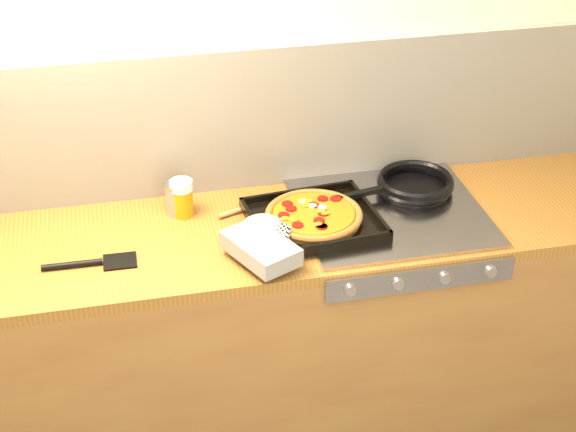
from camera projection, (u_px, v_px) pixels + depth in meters
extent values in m
plane|color=beige|center=(237.00, 92.00, 2.89)|extent=(3.20, 0.00, 3.20)
cube|color=silver|center=(239.00, 121.00, 2.94)|extent=(3.20, 0.02, 0.50)
cube|color=olive|center=(259.00, 344.00, 3.07)|extent=(3.20, 0.60, 0.86)
cube|color=brown|center=(256.00, 235.00, 2.83)|extent=(3.20, 0.60, 0.04)
cube|color=#9E9EA3|center=(420.00, 278.00, 2.68)|extent=(0.60, 0.03, 0.08)
cylinder|color=#A5A5AA|center=(350.00, 290.00, 2.63)|extent=(0.04, 0.02, 0.04)
cylinder|color=#A5A5AA|center=(398.00, 284.00, 2.66)|extent=(0.04, 0.02, 0.04)
cylinder|color=#A5A5AA|center=(445.00, 277.00, 2.68)|extent=(0.04, 0.02, 0.04)
cylinder|color=#A5A5AA|center=(491.00, 271.00, 2.71)|extent=(0.04, 0.02, 0.04)
cube|color=#9E9EA3|center=(390.00, 213.00, 2.90)|extent=(0.60, 0.56, 0.02)
cube|color=black|center=(314.00, 222.00, 2.83)|extent=(0.43, 0.39, 0.01)
cube|color=black|center=(297.00, 192.00, 2.95)|extent=(0.40, 0.05, 0.02)
cube|color=black|center=(332.00, 245.00, 2.68)|extent=(0.40, 0.05, 0.02)
cube|color=black|center=(370.00, 208.00, 2.87)|extent=(0.05, 0.35, 0.02)
cube|color=black|center=(255.00, 227.00, 2.77)|extent=(0.05, 0.35, 0.02)
cylinder|color=brown|center=(314.00, 217.00, 2.82)|extent=(0.33, 0.33, 0.02)
torus|color=brown|center=(314.00, 215.00, 2.81)|extent=(0.34, 0.34, 0.02)
cylinder|color=#BB6C16|center=(314.00, 214.00, 2.81)|extent=(0.29, 0.29, 0.01)
cylinder|color=maroon|center=(323.00, 213.00, 2.80)|extent=(0.04, 0.04, 0.01)
cylinder|color=maroon|center=(287.00, 204.00, 2.85)|extent=(0.04, 0.04, 0.01)
cylinder|color=maroon|center=(322.00, 227.00, 2.73)|extent=(0.04, 0.04, 0.01)
cylinder|color=maroon|center=(284.00, 215.00, 2.79)|extent=(0.04, 0.04, 0.01)
cylinder|color=maroon|center=(323.00, 199.00, 2.88)|extent=(0.04, 0.04, 0.01)
cylinder|color=maroon|center=(313.00, 205.00, 2.85)|extent=(0.04, 0.04, 0.01)
cylinder|color=maroon|center=(298.00, 225.00, 2.74)|extent=(0.04, 0.04, 0.01)
cylinder|color=maroon|center=(336.00, 199.00, 2.88)|extent=(0.04, 0.04, 0.01)
cylinder|color=maroon|center=(322.00, 226.00, 2.74)|extent=(0.04, 0.04, 0.01)
cylinder|color=maroon|center=(319.00, 220.00, 2.77)|extent=(0.04, 0.04, 0.01)
cylinder|color=maroon|center=(291.00, 209.00, 2.83)|extent=(0.04, 0.04, 0.01)
ellipsoid|color=#C58012|center=(292.00, 218.00, 2.77)|extent=(0.03, 0.02, 0.01)
ellipsoid|color=#C58012|center=(285.00, 218.00, 2.77)|extent=(0.03, 0.02, 0.01)
ellipsoid|color=#C58012|center=(306.00, 205.00, 2.84)|extent=(0.03, 0.02, 0.01)
ellipsoid|color=#C58012|center=(301.00, 200.00, 2.87)|extent=(0.03, 0.02, 0.01)
ellipsoid|color=#C58012|center=(318.00, 224.00, 2.74)|extent=(0.03, 0.02, 0.01)
ellipsoid|color=#C58012|center=(326.00, 213.00, 2.80)|extent=(0.03, 0.02, 0.01)
ellipsoid|color=#C58012|center=(321.00, 211.00, 2.81)|extent=(0.03, 0.02, 0.01)
ellipsoid|color=#C58012|center=(294.00, 220.00, 2.77)|extent=(0.03, 0.02, 0.01)
ellipsoid|color=#C58012|center=(308.00, 201.00, 2.87)|extent=(0.03, 0.02, 0.01)
ellipsoid|color=silver|center=(303.00, 201.00, 2.87)|extent=(0.03, 0.03, 0.01)
ellipsoid|color=silver|center=(313.00, 206.00, 2.84)|extent=(0.03, 0.03, 0.01)
ellipsoid|color=silver|center=(322.00, 207.00, 2.84)|extent=(0.03, 0.03, 0.01)
cube|color=black|center=(260.00, 248.00, 2.63)|extent=(0.23, 0.28, 0.06)
ellipsoid|color=black|center=(263.00, 227.00, 2.73)|extent=(0.15, 0.15, 0.06)
cylinder|color=black|center=(281.00, 239.00, 2.68)|extent=(0.08, 0.11, 0.05)
cylinder|color=black|center=(415.00, 189.00, 3.01)|extent=(0.28, 0.28, 0.01)
torus|color=black|center=(415.00, 182.00, 3.00)|extent=(0.31, 0.31, 0.03)
cube|color=black|center=(361.00, 194.00, 2.93)|extent=(0.19, 0.06, 0.02)
cylinder|color=#A40D0F|center=(178.00, 199.00, 2.88)|extent=(0.10, 0.10, 0.10)
cylinder|color=#B2B2B7|center=(177.00, 184.00, 2.86)|extent=(0.10, 0.10, 0.01)
cylinder|color=#B2B2B7|center=(179.00, 212.00, 2.91)|extent=(0.10, 0.10, 0.01)
cylinder|color=orange|center=(182.00, 202.00, 2.88)|extent=(0.07, 0.07, 0.09)
cylinder|color=silver|center=(181.00, 185.00, 2.85)|extent=(0.08, 0.08, 0.03)
cylinder|color=#9D6D43|center=(253.00, 206.00, 2.93)|extent=(0.25, 0.10, 0.02)
ellipsoid|color=#9D6D43|center=(289.00, 195.00, 3.00)|extent=(0.07, 0.05, 0.02)
cube|color=black|center=(120.00, 261.00, 2.66)|extent=(0.10, 0.09, 0.01)
cylinder|color=black|center=(72.00, 265.00, 2.64)|extent=(0.18, 0.02, 0.02)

